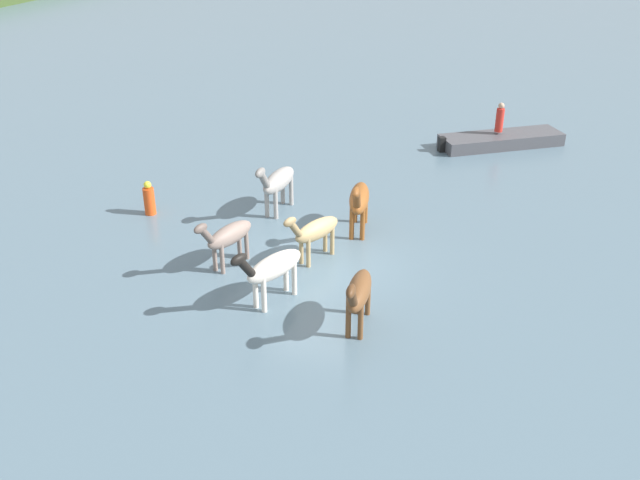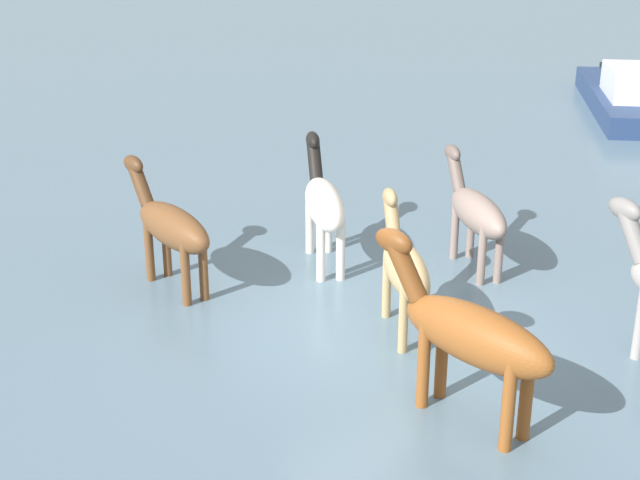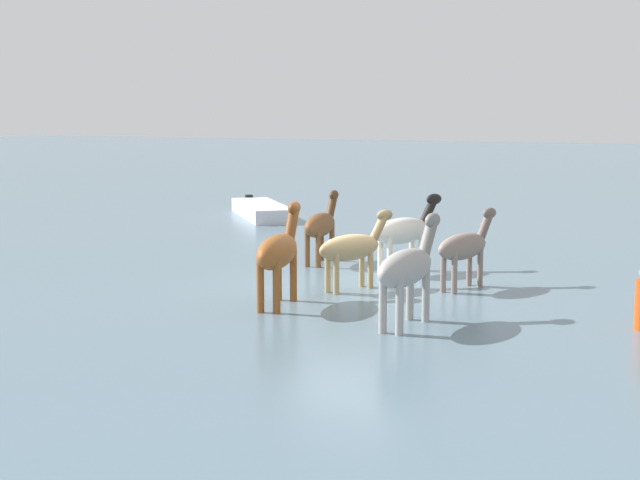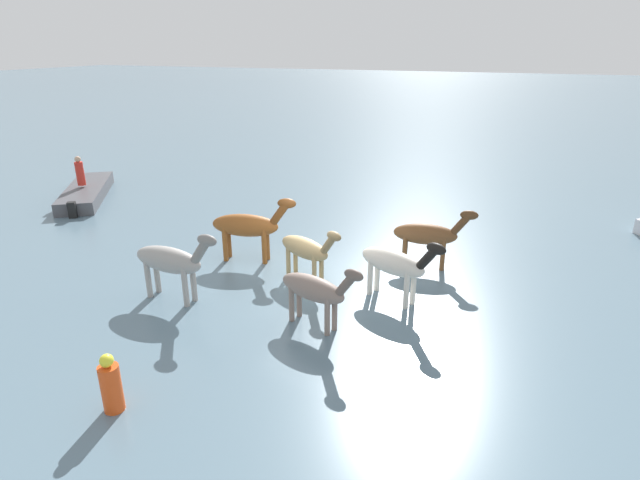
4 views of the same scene
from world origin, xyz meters
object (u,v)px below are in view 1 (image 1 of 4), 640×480
Objects in this scene: horse_gray_outer at (358,293)px; horse_dark_mare at (228,236)px; horse_dun_straggler at (272,268)px; buoy_channel_marker at (149,199)px; horse_mid_herd at (278,181)px; boat_tender_starboard at (500,142)px; horse_chestnut_trailing at (359,200)px; person_spotter_bow at (500,118)px; horse_lead at (315,231)px.

horse_dark_mare is at bearing -118.78° from horse_gray_outer.
horse_gray_outer is (-0.38, -2.37, -0.03)m from horse_dun_straggler.
horse_dark_mare is at bearing -119.85° from buoy_channel_marker.
horse_mid_herd is 3.80m from horse_dark_mare.
horse_mid_herd is at bearing -158.72° from boat_tender_starboard.
horse_chestnut_trailing is 2.15× the size of person_spotter_bow.
horse_chestnut_trailing is at bearing -170.34° from horse_gray_outer.
horse_gray_outer is 1.94× the size of person_spotter_bow.
horse_dark_mare reaches higher than boat_tender_starboard.
horse_gray_outer is 0.47× the size of boat_tender_starboard.
horse_dun_straggler is 1.00× the size of horse_gray_outer.
horse_gray_outer is 0.90× the size of horse_chestnut_trailing.
horse_mid_herd is 5.52m from horse_dun_straggler.
boat_tender_starboard is 14.47m from buoy_channel_marker.
buoy_channel_marker is at bearing -64.69° from horse_mid_herd.
person_spotter_bow is (0.02, 0.13, 0.97)m from boat_tender_starboard.
horse_chestnut_trailing is at bearing -143.08° from boat_tender_starboard.
horse_chestnut_trailing is (4.98, 1.45, 0.10)m from horse_gray_outer.
horse_dun_straggler is 6.89m from buoy_channel_marker.
person_spotter_bow is at bearing 138.35° from boat_tender_starboard.
horse_lead is 0.42× the size of boat_tender_starboard.
buoy_channel_marker reaches higher than boat_tender_starboard.
horse_dark_mare is 1.92× the size of buoy_channel_marker.
horse_lead is at bearing 161.87° from person_spotter_bow.
horse_dun_straggler reaches higher than boat_tender_starboard.
horse_dark_mare is at bearing 4.82° from horse_mid_herd.
horse_dun_straggler is at bearing -22.96° from horse_chestnut_trailing.
horse_chestnut_trailing is 0.51× the size of boat_tender_starboard.
boat_tender_starboard is at bearing -174.67° from horse_dun_straggler.
horse_chestnut_trailing is (4.59, -0.92, 0.08)m from horse_dun_straggler.
horse_mid_herd is at bearing -162.96° from horse_dark_mare.
horse_dark_mare is 14.03m from person_spotter_bow.
person_spotter_bow is (14.45, -1.69, 0.17)m from horse_gray_outer.
buoy_channel_marker is (4.00, 8.21, -0.47)m from horse_gray_outer.
horse_lead is (-2.11, 0.66, -0.16)m from horse_chestnut_trailing.
horse_gray_outer reaches higher than horse_dark_mare.
horse_lead reaches higher than boat_tender_starboard.
person_spotter_bow reaches higher than buoy_channel_marker.
horse_dun_straggler is at bearing 24.61° from horse_mid_herd.
horse_chestnut_trailing is 10.04m from boat_tender_starboard.
horse_dun_straggler is (-5.15, -1.97, -0.05)m from horse_mid_herd.
person_spotter_bow reaches higher than horse_gray_outer.
horse_mid_herd reaches higher than horse_dark_mare.
horse_dun_straggler is at bearing 70.28° from horse_dark_mare.
horse_gray_outer is at bearing -116.01° from buoy_channel_marker.
horse_dark_mare is 2.43m from horse_lead.
person_spotter_bow reaches higher than horse_dark_mare.
horse_dun_straggler reaches higher than person_spotter_bow.
horse_gray_outer is 4.61m from horse_dark_mare.
horse_gray_outer is 1.06× the size of horse_dark_mare.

